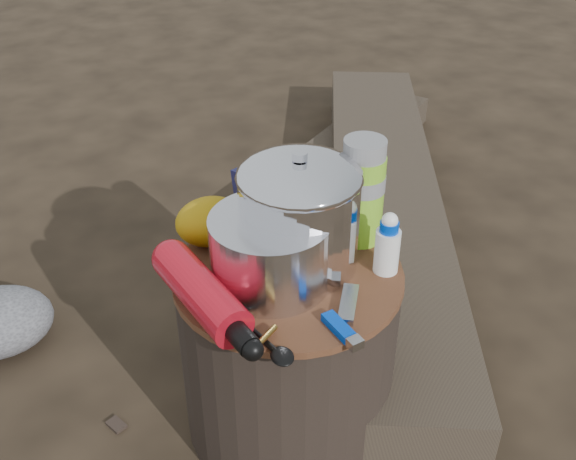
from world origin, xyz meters
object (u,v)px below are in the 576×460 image
object	(u,v)px
stump	(288,350)
camping_pot	(299,213)
fuel_bottle	(201,292)
travel_mug	(322,197)
log_main	(384,206)
thermos	(362,192)

from	to	relation	value
stump	camping_pot	distance (m)	0.30
fuel_bottle	travel_mug	bearing A→B (deg)	18.01
stump	fuel_bottle	world-z (taller)	fuel_bottle
log_main	camping_pot	xyz separation A→B (m)	(-0.48, -0.58, 0.42)
stump	camping_pot	bearing A→B (deg)	38.06
fuel_bottle	stump	bearing A→B (deg)	1.86
fuel_bottle	travel_mug	world-z (taller)	travel_mug
stump	fuel_bottle	xyz separation A→B (m)	(-0.17, -0.05, 0.23)
camping_pot	travel_mug	world-z (taller)	camping_pot
log_main	fuel_bottle	distance (m)	1.01
log_main	camping_pot	world-z (taller)	camping_pot
thermos	travel_mug	size ratio (longest dim) A/B	1.71
stump	log_main	size ratio (longest dim) A/B	0.24
stump	log_main	world-z (taller)	stump
stump	log_main	xyz separation A→B (m)	(0.51, 0.60, -0.12)
stump	thermos	bearing A→B (deg)	19.31
camping_pot	thermos	size ratio (longest dim) A/B	1.04
travel_mug	thermos	bearing A→B (deg)	-56.10
fuel_bottle	thermos	distance (m)	0.36
stump	travel_mug	bearing A→B (deg)	48.50
log_main	stump	bearing A→B (deg)	-108.39
camping_pot	fuel_bottle	bearing A→B (deg)	-160.11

